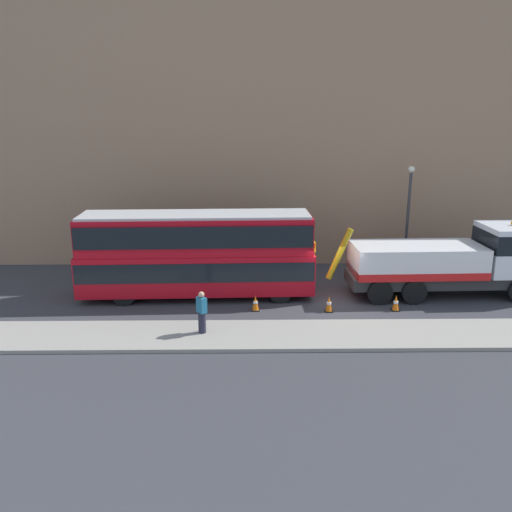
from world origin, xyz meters
name	(u,v)px	position (x,y,z in m)	size (l,w,h in m)	color
ground_plane	(331,300)	(0.00, 0.00, 0.00)	(120.00, 120.00, 0.00)	#38383D
near_kerb	(348,335)	(0.00, -4.20, 0.07)	(60.00, 2.80, 0.15)	gray
building_facade	(318,122)	(0.00, 6.68, 8.07)	(60.00, 1.50, 16.00)	#9E7A5B
recovery_tow_truck	(453,260)	(5.86, 0.61, 1.76)	(10.18, 2.91, 3.67)	#2D2D2D
double_decker_bus	(197,252)	(-6.38, 0.60, 2.23)	(11.11, 2.88, 4.06)	#B70C19
pedestrian_onlooker	(202,313)	(-5.76, -4.06, 0.99)	(0.45, 0.47, 1.71)	#232333
traffic_cone_near_bus	(255,303)	(-3.62, -1.34, 0.34)	(0.36, 0.36, 0.72)	orange
traffic_cone_midway	(329,304)	(-0.35, -1.51, 0.34)	(0.36, 0.36, 0.72)	orange
traffic_cone_near_truck	(396,303)	(2.66, -1.43, 0.34)	(0.36, 0.36, 0.72)	orange
street_lamp	(408,210)	(4.74, 4.49, 3.47)	(0.36, 0.36, 5.83)	#38383D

